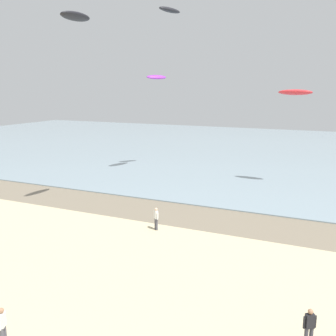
# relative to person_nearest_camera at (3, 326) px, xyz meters

# --- Properties ---
(wet_sand_strip) EXTENTS (120.00, 5.71, 0.01)m
(wet_sand_strip) POSITION_rel_person_nearest_camera_xyz_m (4.90, 18.59, -0.91)
(wet_sand_strip) COLOR #7A6D59
(wet_sand_strip) RESTS_ON ground
(sea) EXTENTS (160.00, 70.00, 0.10)m
(sea) POSITION_rel_person_nearest_camera_xyz_m (4.90, 56.45, -0.87)
(sea) COLOR #7F939E
(sea) RESTS_ON ground
(person_nearest_camera) EXTENTS (0.35, 0.53, 1.71)m
(person_nearest_camera) POSITION_rel_person_nearest_camera_xyz_m (0.00, 0.00, 0.00)
(person_nearest_camera) COLOR #4C4C56
(person_nearest_camera) RESTS_ON ground
(person_by_waterline) EXTENTS (0.46, 0.40, 1.71)m
(person_by_waterline) POSITION_rel_person_nearest_camera_xyz_m (-0.19, 14.59, 0.00)
(person_by_waterline) COLOR #4C4C56
(person_by_waterline) RESTS_ON ground
(person_left_flank) EXTENTS (0.50, 0.38, 1.71)m
(person_left_flank) POSITION_rel_person_nearest_camera_xyz_m (11.41, 5.11, 0.00)
(person_left_flank) COLOR #383842
(person_left_flank) RESTS_ON ground
(kite_aloft_0) EXTENTS (1.42, 3.35, 0.88)m
(kite_aloft_0) POSITION_rel_person_nearest_camera_xyz_m (-8.15, 16.46, 15.08)
(kite_aloft_0) COLOR black
(kite_aloft_2) EXTENTS (3.57, 1.46, 0.76)m
(kite_aloft_2) POSITION_rel_person_nearest_camera_xyz_m (7.10, 32.59, 9.08)
(kite_aloft_2) COLOR red
(kite_aloft_3) EXTENTS (2.04, 3.64, 0.76)m
(kite_aloft_3) POSITION_rel_person_nearest_camera_xyz_m (-6.81, 31.71, 18.04)
(kite_aloft_3) COLOR black
(kite_aloft_6) EXTENTS (2.47, 2.76, 0.78)m
(kite_aloft_6) POSITION_rel_person_nearest_camera_xyz_m (-10.34, 35.47, 10.88)
(kite_aloft_6) COLOR purple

